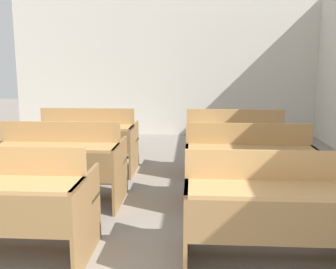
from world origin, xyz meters
TOP-DOWN VIEW (x-y plane):
  - wall_back at (0.00, 7.18)m, footprint 6.37×0.06m
  - bench_front_left at (-0.86, 1.64)m, footprint 1.31×0.78m
  - bench_front_right at (1.20, 1.63)m, footprint 1.31×0.78m
  - bench_second_left at (-0.83, 2.89)m, footprint 1.31×0.78m
  - bench_second_right at (1.18, 2.90)m, footprint 1.31×0.78m
  - bench_third_left at (-0.86, 4.13)m, footprint 1.31×0.78m
  - bench_third_right at (1.17, 4.13)m, footprint 1.31×0.78m

SIDE VIEW (x-z plane):
  - bench_front_left at x=-0.86m, z-range 0.02..0.93m
  - bench_front_right at x=1.20m, z-range 0.02..0.93m
  - bench_second_left at x=-0.83m, z-range 0.02..0.93m
  - bench_second_right at x=1.18m, z-range 0.02..0.93m
  - bench_third_left at x=-0.86m, z-range 0.02..0.93m
  - bench_third_right at x=1.17m, z-range 0.02..0.93m
  - wall_back at x=0.00m, z-range 0.00..2.81m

